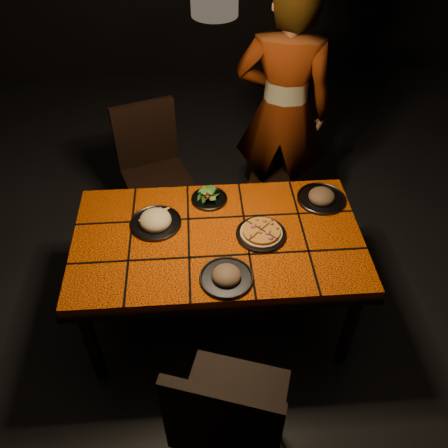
{
  "coord_description": "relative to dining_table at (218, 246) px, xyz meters",
  "views": [
    {
      "loc": [
        -0.1,
        -1.85,
        2.6
      ],
      "look_at": [
        0.04,
        0.02,
        0.82
      ],
      "focal_mm": 38.0,
      "sensor_mm": 36.0,
      "label": 1
    }
  ],
  "objects": [
    {
      "name": "plate_pasta",
      "position": [
        -0.34,
        0.12,
        0.1
      ],
      "size": [
        0.29,
        0.29,
        0.1
      ],
      "color": "#313135",
      "rests_on": "dining_table"
    },
    {
      "name": "chair_near",
      "position": [
        -0.02,
        -0.95,
        -0.08
      ],
      "size": [
        0.59,
        0.59,
        1.04
      ],
      "rotation": [
        0.0,
        0.0,
        2.82
      ],
      "color": "black",
      "rests_on": "ground"
    },
    {
      "name": "chair_far_left",
      "position": [
        -0.41,
        0.96,
        -0.1
      ],
      "size": [
        0.57,
        0.57,
        0.99
      ],
      "rotation": [
        0.0,
        0.0,
        0.33
      ],
      "color": "black",
      "rests_on": "ground"
    },
    {
      "name": "plate_salad",
      "position": [
        -0.03,
        0.31,
        0.1
      ],
      "size": [
        0.22,
        0.22,
        0.07
      ],
      "color": "#313135",
      "rests_on": "dining_table"
    },
    {
      "name": "room_shell",
      "position": [
        0.0,
        0.0,
        0.83
      ],
      "size": [
        6.04,
        7.04,
        3.08
      ],
      "color": "black",
      "rests_on": "ground"
    },
    {
      "name": "plate_mushroom_a",
      "position": [
        0.03,
        -0.31,
        0.1
      ],
      "size": [
        0.28,
        0.28,
        0.09
      ],
      "color": "#313135",
      "rests_on": "dining_table"
    },
    {
      "name": "diner",
      "position": [
        0.51,
        1.0,
        0.25
      ],
      "size": [
        0.75,
        0.59,
        1.83
      ],
      "primitive_type": "imported",
      "rotation": [
        0.0,
        0.0,
        2.9
      ],
      "color": "brown",
      "rests_on": "ground"
    },
    {
      "name": "dining_table",
      "position": [
        0.0,
        0.0,
        0.0
      ],
      "size": [
        1.62,
        0.92,
        0.75
      ],
      "color": "#E34F07",
      "rests_on": "ground"
    },
    {
      "name": "plate_pizza",
      "position": [
        0.24,
        -0.01,
        0.1
      ],
      "size": [
        0.33,
        0.33,
        0.04
      ],
      "color": "#313135",
      "rests_on": "dining_table"
    },
    {
      "name": "plate_mushroom_b",
      "position": [
        0.64,
        0.26,
        0.1
      ],
      "size": [
        0.29,
        0.29,
        0.1
      ],
      "color": "#313135",
      "rests_on": "dining_table"
    },
    {
      "name": "chair_far_right",
      "position": [
        0.54,
        1.04,
        -0.18
      ],
      "size": [
        0.48,
        0.48,
        0.85
      ],
      "rotation": [
        0.0,
        0.0,
        -0.31
      ],
      "color": "black",
      "rests_on": "ground"
    }
  ]
}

